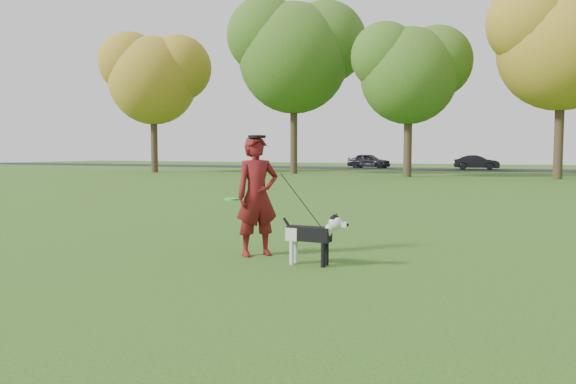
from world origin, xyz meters
The scene contains 8 objects.
ground centered at (0.00, 0.00, 0.00)m, with size 120.00×120.00×0.00m, color #285116.
road centered at (0.00, 40.00, 0.01)m, with size 120.00×7.00×0.02m, color black.
man centered at (-0.44, -0.20, 0.88)m, with size 0.64×0.42×1.76m, color #55110C.
dog centered at (0.58, -0.52, 0.44)m, with size 0.95×0.19×0.72m.
car_left centered at (-10.61, 40.00, 0.65)m, with size 1.50×3.72×1.27m, color black.
car_mid centered at (-1.64, 40.00, 0.60)m, with size 1.23×3.52×1.16m, color black.
man_held_items centered at (0.32, -0.39, 0.87)m, with size 1.65×0.44×1.28m.
tree_row centered at (-1.43, 26.07, 7.41)m, with size 51.74×8.86×12.01m.
Camera 1 is at (3.38, -7.44, 1.54)m, focal length 35.00 mm.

